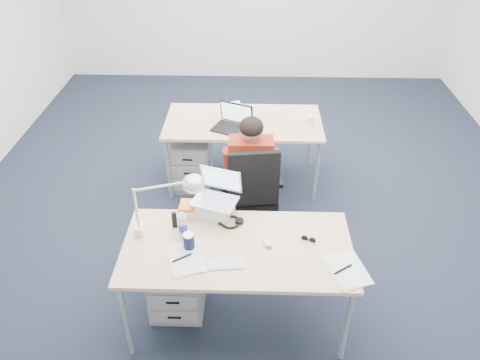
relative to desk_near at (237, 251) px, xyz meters
name	(u,v)px	position (x,y,z in m)	size (l,w,h in m)	color
floor	(255,209)	(0.13, 1.36, -0.68)	(7.00, 7.00, 0.00)	black
room	(258,43)	(0.13, 1.36, 1.03)	(6.02, 7.02, 2.80)	silver
desk_near	(237,251)	(0.00, 0.00, 0.00)	(1.60, 0.80, 0.73)	tan
desk_far	(243,125)	(0.00, 1.88, 0.00)	(1.60, 0.80, 0.73)	tan
office_chair	(250,212)	(0.09, 0.94, -0.39)	(0.73, 0.73, 1.04)	black
seated_person	(251,172)	(0.08, 1.11, -0.07)	(0.38, 0.66, 1.22)	#A12A17
drawer_pedestal_near	(178,277)	(-0.47, 0.13, -0.41)	(0.40, 0.50, 0.55)	#97999C
drawer_pedestal_far	(192,160)	(-0.56, 1.82, -0.41)	(0.40, 0.50, 0.55)	#97999C
silver_laptop	(215,196)	(-0.18, 0.35, 0.22)	(0.32, 0.25, 0.34)	silver
wireless_keyboard	(227,264)	(-0.06, -0.18, 0.05)	(0.24, 0.10, 0.01)	white
computer_mouse	(268,243)	(0.21, 0.03, 0.06)	(0.06, 0.10, 0.03)	white
headphones	(230,221)	(-0.06, 0.25, 0.06)	(0.20, 0.15, 0.03)	black
can_koozie	(189,241)	(-0.33, -0.02, 0.11)	(0.08, 0.08, 0.13)	#13153D
water_bottle	(183,224)	(-0.39, 0.10, 0.15)	(0.07, 0.07, 0.21)	silver
bear_figurine	(223,211)	(-0.11, 0.31, 0.11)	(0.07, 0.05, 0.14)	#206F1D
book_stack	(193,209)	(-0.35, 0.35, 0.09)	(0.20, 0.15, 0.09)	silver
cordless_phone	(174,220)	(-0.46, 0.20, 0.11)	(0.04, 0.02, 0.13)	black
papers_left	(185,259)	(-0.35, -0.14, 0.05)	(0.22, 0.31, 0.01)	#EBD588
papers_right	(346,270)	(0.72, -0.21, 0.05)	(0.22, 0.32, 0.01)	#EBD588
sunglasses	(308,239)	(0.50, 0.08, 0.06)	(0.11, 0.05, 0.02)	black
desk_lamp	(158,204)	(-0.54, 0.12, 0.31)	(0.46, 0.17, 0.53)	silver
dark_laptop	(231,118)	(-0.12, 1.69, 0.18)	(0.36, 0.35, 0.26)	black
far_cup	(311,120)	(0.68, 1.84, 0.09)	(0.06, 0.06, 0.09)	white
far_papers	(232,109)	(-0.13, 2.14, 0.05)	(0.23, 0.33, 0.01)	white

